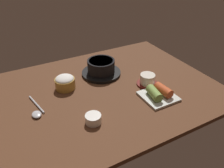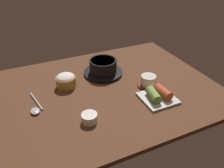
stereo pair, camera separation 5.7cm
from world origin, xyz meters
The scene contains 7 objects.
dining_table centered at (0.00, 0.00, 1.00)cm, with size 100.00×76.00×2.00cm, color #56331E.
stone_pot centered at (3.89, 12.91, 5.57)cm, with size 19.57×19.57×7.78cm.
rice_bowl centered at (-16.17, 9.23, 5.31)cm, with size 9.07×9.07×6.48cm.
tea_cup_with_saucer centered at (18.54, -6.08, 4.49)cm, with size 9.82×9.82×5.34cm.
kimchi_plate centered at (16.76, -16.77, 3.93)cm, with size 13.92×13.92×4.96cm.
side_bowl_near centered at (-14.47, -17.89, 3.83)cm, with size 6.03×6.03×3.41cm.
spoon centered at (-31.83, -2.08, 2.62)cm, with size 5.00×16.16×1.35cm.
Camera 1 is at (-37.96, -75.93, 59.17)cm, focal length 35.76 mm.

